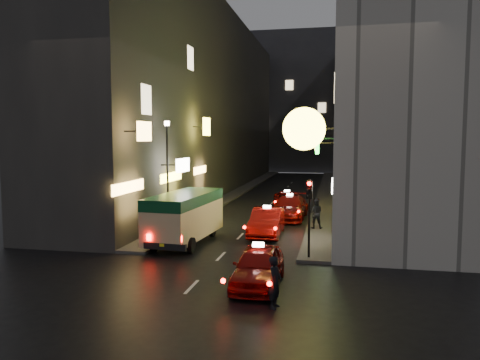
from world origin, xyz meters
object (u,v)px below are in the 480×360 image
Objects in this scene: pedestrian_crossing at (275,279)px; lamp_post at (168,168)px; taxi_near at (258,263)px; traffic_light at (309,201)px; minibus at (185,212)px.

pedestrian_crossing is 13.16m from lamp_post.
lamp_post reaches higher than pedestrian_crossing.
traffic_light is at bearing 66.81° from taxi_near.
traffic_light reaches higher than taxi_near.
minibus is 10.00m from pedestrian_crossing.
traffic_light reaches higher than minibus.
pedestrian_crossing reaches higher than taxi_near.
taxi_near is at bearing -51.66° from minibus.
pedestrian_crossing is at bearing -55.27° from minibus.
lamp_post is at bearing 151.09° from traffic_light.
traffic_light is (0.74, 5.96, 1.74)m from pedestrian_crossing.
lamp_post is (-6.56, 8.35, 2.88)m from taxi_near.
traffic_light is 0.56× the size of lamp_post.
lamp_post is (-7.46, 10.48, 2.77)m from pedestrian_crossing.
pedestrian_crossing is 6.25m from traffic_light.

